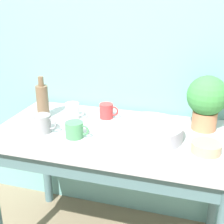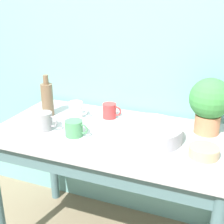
% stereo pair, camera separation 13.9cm
% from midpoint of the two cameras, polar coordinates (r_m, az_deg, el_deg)
% --- Properties ---
extents(wall_back, '(6.00, 0.05, 2.40)m').
position_cam_midpoint_polar(wall_back, '(1.95, 6.60, 11.95)').
color(wall_back, '#70ADA8').
rests_on(wall_back, ground_plane).
extents(counter_table, '(1.29, 0.70, 0.79)m').
position_cam_midpoint_polar(counter_table, '(1.75, 1.97, -8.70)').
color(counter_table, slate).
rests_on(counter_table, ground_plane).
extents(potted_plant, '(0.22, 0.22, 0.30)m').
position_cam_midpoint_polar(potted_plant, '(1.73, 19.64, 1.61)').
color(potted_plant, tan).
rests_on(potted_plant, counter_table).
extents(bowl_wash_large, '(0.34, 0.34, 0.08)m').
position_cam_midpoint_polar(bowl_wash_large, '(1.63, 9.17, -3.72)').
color(bowl_wash_large, '#A8A8B2').
rests_on(bowl_wash_large, counter_table).
extents(bottle_tall, '(0.07, 0.07, 0.25)m').
position_cam_midpoint_polar(bottle_tall, '(1.92, -9.74, 2.38)').
color(bottle_tall, brown).
rests_on(bottle_tall, counter_table).
extents(mug_red, '(0.12, 0.08, 0.09)m').
position_cam_midpoint_polar(mug_red, '(1.87, 1.72, 0.18)').
color(mug_red, '#C63838').
rests_on(mug_red, counter_table).
extents(mug_green, '(0.13, 0.09, 0.08)m').
position_cam_midpoint_polar(mug_green, '(1.65, -4.52, -3.04)').
color(mug_green, '#4C935B').
rests_on(mug_green, counter_table).
extents(mug_grey, '(0.13, 0.09, 0.10)m').
position_cam_midpoint_polar(mug_grey, '(1.74, -10.01, -1.69)').
color(mug_grey, gray).
rests_on(mug_grey, counter_table).
extents(mug_white, '(0.12, 0.08, 0.10)m').
position_cam_midpoint_polar(mug_white, '(1.89, -4.46, 0.41)').
color(mug_white, white).
rests_on(mug_white, counter_table).
extents(bowl_small_tan, '(0.14, 0.14, 0.05)m').
position_cam_midpoint_polar(bowl_small_tan, '(1.54, 18.98, -6.93)').
color(bowl_small_tan, tan).
rests_on(bowl_small_tan, counter_table).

